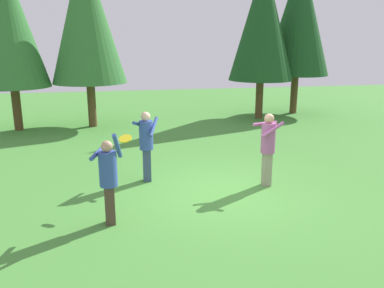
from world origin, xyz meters
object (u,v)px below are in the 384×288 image
Objects in this scene: person_thrower at (108,175)px; tree_left at (86,16)px; person_bystander at (268,143)px; frisbee at (125,139)px; tree_right at (263,22)px; tree_far_left at (7,21)px; tree_far_right at (299,17)px; person_catcher at (146,140)px.

tree_left is at bearing 23.21° from person_thrower.
person_thrower is at bearing 15.23° from person_bystander.
person_thrower is 0.26× the size of tree_left.
frisbee is 11.00m from tree_right.
tree_far_left is at bearing -52.27° from person_bystander.
frisbee is 13.07m from tree_far_right.
tree_far_right is 1.03× the size of tree_left.
person_catcher is 0.26× the size of tree_right.
tree_far_right reaches higher than tree_left.
tree_far_right is (2.12, 0.95, 0.28)m from tree_right.
tree_left is at bearing 97.50° from frisbee.
tree_right is 2.33m from tree_far_right.
frisbee is at bearing -64.13° from tree_far_left.
tree_right is 7.33m from tree_left.
person_thrower reaches higher than person_bystander.
tree_right reaches higher than person_catcher.
tree_far_right reaches higher than person_thrower.
tree_right reaches higher than person_bystander.
tree_left is (-1.08, 8.24, 2.94)m from frisbee.
tree_right is at bearing -114.51° from person_bystander.
tree_far_left is 0.95× the size of tree_left.
tree_far_right is at bearing 48.87° from frisbee.
person_catcher is (0.90, 2.29, 0.06)m from person_thrower.
person_catcher is 4.97× the size of frisbee.
tree_far_right reaches higher than tree_far_left.
tree_left is (-1.62, 7.03, 3.30)m from person_catcher.
tree_right is at bearing 54.11° from frisbee.
tree_far_left is 0.92× the size of tree_far_right.
tree_right is at bearing 2.99° from tree_left.
person_catcher is at bearing -133.09° from tree_far_right.
frisbee is at bearing -131.13° from tree_far_right.
tree_right is 0.97× the size of tree_left.
frisbee is 0.05× the size of tree_far_left.
tree_far_right is at bearing 6.82° from tree_far_left.
tree_right reaches higher than tree_far_left.
person_thrower is 2.46m from person_catcher.
person_catcher is at bearing -77.02° from tree_left.
tree_far_right reaches higher than person_catcher.
person_catcher is 0.25× the size of tree_left.
tree_right is at bearing -15.44° from person_thrower.
tree_far_left is 2.85m from tree_left.
tree_right reaches higher than person_thrower.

